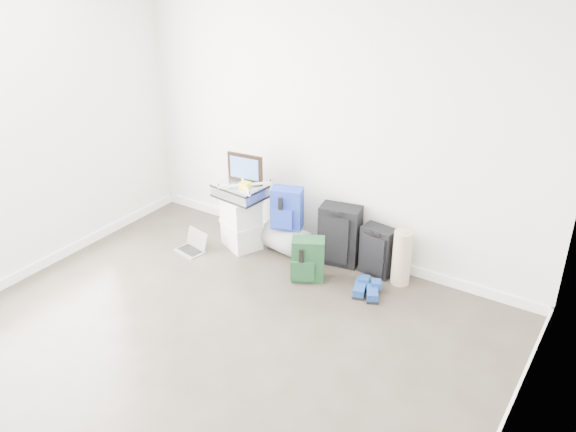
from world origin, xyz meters
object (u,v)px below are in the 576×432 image
Objects in this scene: briefcase at (240,191)px; duffel_bag at (288,240)px; boxes_stack at (241,222)px; laptop at (193,246)px; carry_on at (377,251)px; large_suitcase at (339,235)px.

briefcase reaches higher than duffel_bag.
boxes_stack reaches higher than laptop.
duffel_bag is 0.96m from carry_on.
duffel_bag is 0.82× the size of large_suitcase.
briefcase reaches higher than laptop.
briefcase is 0.98× the size of carry_on.
duffel_bag is (0.50, 0.14, -0.49)m from briefcase.
boxes_stack is at bearing -69.55° from briefcase.
briefcase is (-0.00, 0.00, 0.36)m from boxes_stack.
large_suitcase reaches higher than laptop.
large_suitcase is at bearing 35.29° from laptop.
briefcase is at bearing -176.71° from large_suitcase.
briefcase is 0.79m from laptop.
boxes_stack is 1.14× the size of carry_on.
carry_on is at bearing 17.85° from duffel_bag.
carry_on reaches higher than laptop.
laptop is at bearing -140.48° from duffel_bag.
large_suitcase is (1.03, 0.26, 0.02)m from boxes_stack.
briefcase reaches higher than large_suitcase.
briefcase is at bearing -154.30° from duffel_bag.
briefcase reaches higher than carry_on.
carry_on is at bearing 35.34° from boxes_stack.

